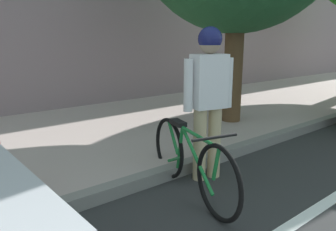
# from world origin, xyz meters

# --- Properties ---
(sidewalk) EXTENTS (3.92, 34.28, 0.14)m
(sidewalk) POSITION_xyz_m (3.83, 0.00, 0.07)
(sidewalk) COLOR #AF9C95
(sidewalk) RESTS_ON ground
(bicycle_at_curb) EXTENTS (1.71, 0.57, 0.77)m
(bicycle_at_curb) POSITION_xyz_m (1.33, 8.08, 0.38)
(bicycle_at_curb) COLOR black
(bicycle_at_curb) RESTS_ON ground
(cyclist_with_backpack) EXTENTS (0.47, 0.61, 1.74)m
(cyclist_with_backpack) POSITION_xyz_m (1.55, 7.63, 1.06)
(cyclist_with_backpack) COLOR #C6B284
(cyclist_with_backpack) RESTS_ON ground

